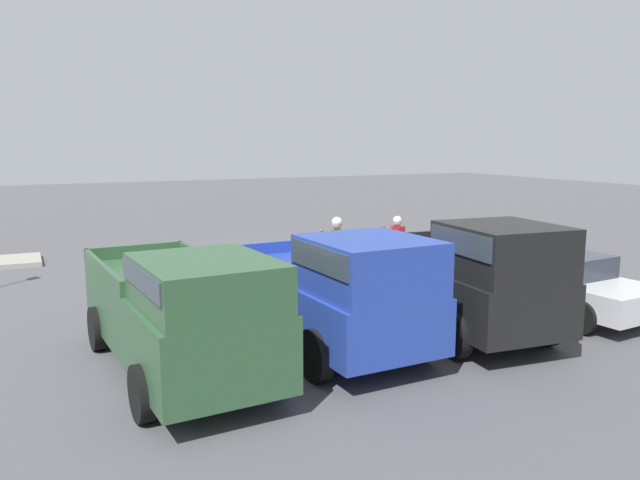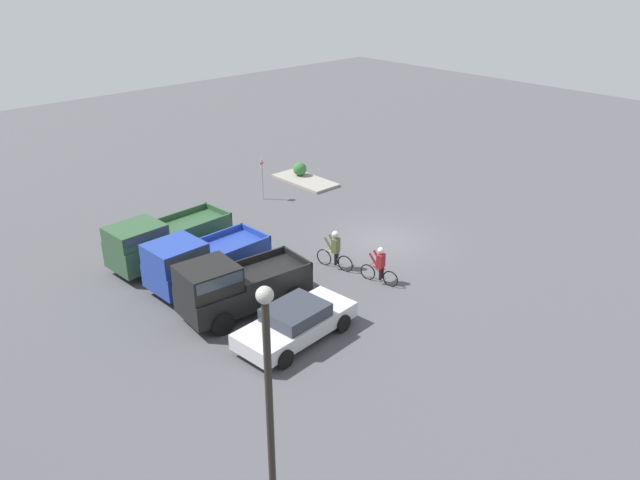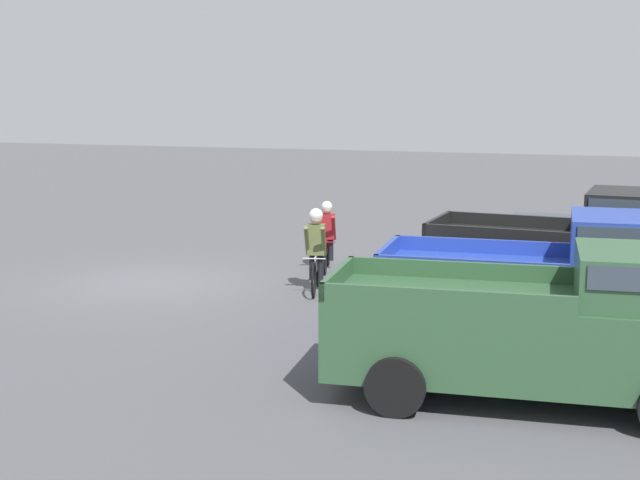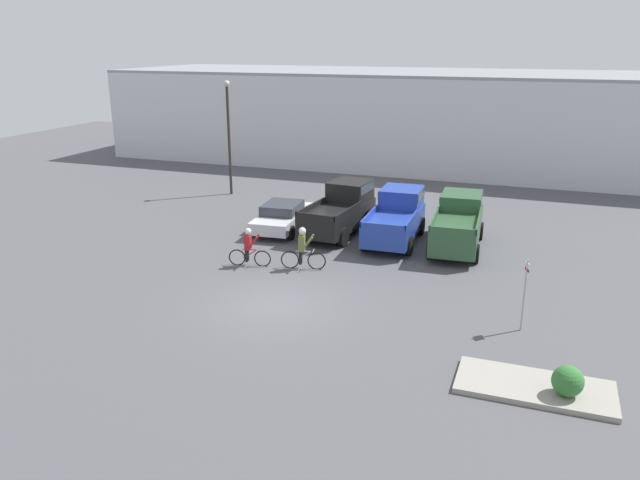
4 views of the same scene
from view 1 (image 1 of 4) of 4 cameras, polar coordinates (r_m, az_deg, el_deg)
The scene contains 7 objects.
ground_plane at distance 20.08m, azimuth -4.25°, elevation -1.72°, with size 80.00×80.00×0.00m, color #4C4C51.
sedan_0 at distance 14.82m, azimuth 20.54°, elevation -3.51°, with size 2.31×4.69×1.32m.
pickup_truck_0 at distance 12.40m, azimuth 13.43°, elevation -3.15°, with size 2.52×5.11×2.31m.
pickup_truck_1 at distance 11.13m, azimuth 1.55°, elevation -4.53°, with size 2.34×5.12×2.21m.
pickup_truck_2 at distance 10.18m, azimuth -12.60°, elevation -6.22°, with size 2.38×5.52×2.14m.
cyclist_0 at distance 16.78m, azimuth 1.53°, elevation -0.69°, with size 1.81×0.55×1.77m.
cyclist_1 at distance 18.25m, azimuth 7.03°, elevation -0.25°, with size 1.73×0.55×1.63m.
Camera 1 is at (7.23, 18.35, 3.77)m, focal length 35.00 mm.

